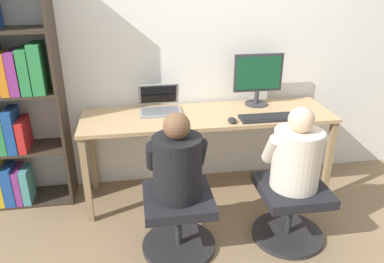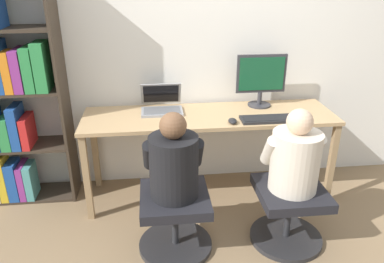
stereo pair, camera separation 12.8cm
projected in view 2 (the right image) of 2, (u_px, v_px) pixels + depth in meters
ground_plane at (213, 212)px, 3.14m from camera, size 14.00×14.00×0.00m
wall_back at (204, 42)px, 3.21m from camera, size 10.00×0.05×2.60m
desk at (209, 123)px, 3.13m from camera, size 2.08×0.59×0.77m
desktop_monitor at (261, 79)px, 3.20m from camera, size 0.43×0.20×0.45m
laptop at (162, 105)px, 3.16m from camera, size 0.34×0.32×0.22m
keyboard at (268, 119)px, 2.97m from camera, size 0.44×0.16×0.03m
computer_mouse_by_keyboard at (233, 121)px, 2.91m from camera, size 0.07×0.10×0.04m
office_chair_left at (289, 211)px, 2.72m from camera, size 0.53×0.53×0.45m
office_chair_right at (175, 217)px, 2.65m from camera, size 0.53×0.53×0.45m
person_at_monitor at (295, 157)px, 2.55m from camera, size 0.41×0.34×0.59m
person_at_laptop at (174, 162)px, 2.48m from camera, size 0.40×0.33×0.60m
bookshelf at (6, 95)px, 2.97m from camera, size 0.75×0.32×1.96m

